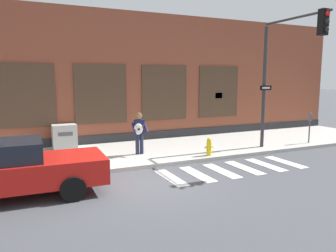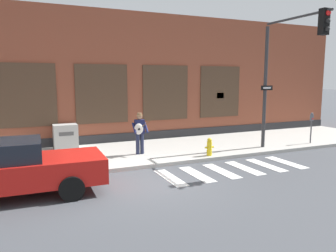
# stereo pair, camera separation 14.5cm
# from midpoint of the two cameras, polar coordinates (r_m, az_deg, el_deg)

# --- Properties ---
(ground_plane) EXTENTS (160.00, 160.00, 0.00)m
(ground_plane) POSITION_cam_midpoint_polar(r_m,az_deg,el_deg) (10.13, -3.85, -9.80)
(ground_plane) COLOR #424449
(sidewalk) EXTENTS (28.00, 4.56, 0.14)m
(sidewalk) POSITION_cam_midpoint_polar(r_m,az_deg,el_deg) (13.52, -9.45, -4.96)
(sidewalk) COLOR #ADAAA3
(sidewalk) RESTS_ON ground
(building_backdrop) EXTENTS (28.00, 4.06, 6.26)m
(building_backdrop) POSITION_cam_midpoint_polar(r_m,az_deg,el_deg) (17.33, -13.42, 7.99)
(building_backdrop) COLOR brown
(building_backdrop) RESTS_ON ground
(crosswalk) EXTENTS (5.20, 1.90, 0.01)m
(crosswalk) POSITION_cam_midpoint_polar(r_m,az_deg,el_deg) (11.70, 10.91, -7.41)
(crosswalk) COLOR silver
(crosswalk) RESTS_ON ground
(red_car) EXTENTS (4.65, 2.08, 1.53)m
(red_car) POSITION_cam_midpoint_polar(r_m,az_deg,el_deg) (9.62, -25.67, -6.81)
(red_car) COLOR red
(red_car) RESTS_ON ground
(busker) EXTENTS (0.71, 0.56, 1.65)m
(busker) POSITION_cam_midpoint_polar(r_m,az_deg,el_deg) (13.01, -5.35, -0.86)
(busker) COLOR #1E233D
(busker) RESTS_ON sidewalk
(traffic_light) EXTENTS (0.60, 3.29, 5.35)m
(traffic_light) POSITION_cam_midpoint_polar(r_m,az_deg,el_deg) (13.94, 19.51, 10.72)
(traffic_light) COLOR #2D2D30
(traffic_light) RESTS_ON sidewalk
(parking_meter) EXTENTS (0.13, 0.11, 1.44)m
(parking_meter) POSITION_cam_midpoint_polar(r_m,az_deg,el_deg) (16.62, 23.24, 0.50)
(parking_meter) COLOR #47474C
(parking_meter) RESTS_ON sidewalk
(utility_box) EXTENTS (1.01, 0.68, 1.03)m
(utility_box) POSITION_cam_midpoint_polar(r_m,az_deg,el_deg) (14.86, -17.84, -1.74)
(utility_box) COLOR #ADADA8
(utility_box) RESTS_ON sidewalk
(fire_hydrant) EXTENTS (0.38, 0.20, 0.70)m
(fire_hydrant) POSITION_cam_midpoint_polar(r_m,az_deg,el_deg) (12.94, 6.84, -3.61)
(fire_hydrant) COLOR gold
(fire_hydrant) RESTS_ON sidewalk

